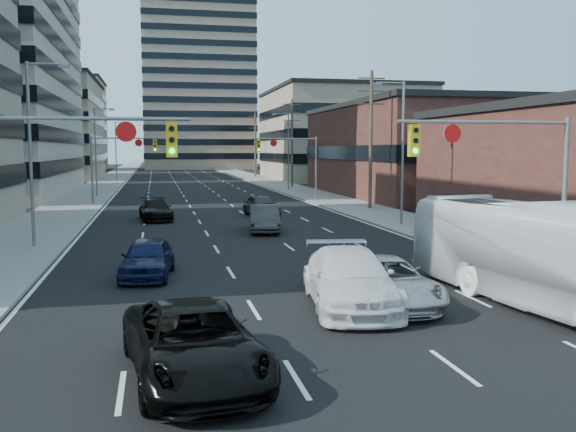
% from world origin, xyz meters
% --- Properties ---
extents(ground, '(400.00, 400.00, 0.00)m').
position_xyz_m(ground, '(0.00, 0.00, 0.00)').
color(ground, black).
rests_on(ground, ground).
extents(road_surface, '(18.00, 300.00, 0.02)m').
position_xyz_m(road_surface, '(0.00, 130.00, 0.01)').
color(road_surface, black).
rests_on(road_surface, ground).
extents(sidewalk_left, '(5.00, 300.00, 0.15)m').
position_xyz_m(sidewalk_left, '(-11.50, 130.00, 0.07)').
color(sidewalk_left, slate).
rests_on(sidewalk_left, ground).
extents(sidewalk_right, '(5.00, 300.00, 0.15)m').
position_xyz_m(sidewalk_right, '(11.50, 130.00, 0.07)').
color(sidewalk_right, slate).
rests_on(sidewalk_right, ground).
extents(office_left_far, '(20.00, 30.00, 16.00)m').
position_xyz_m(office_left_far, '(-24.00, 100.00, 8.00)').
color(office_left_far, gray).
rests_on(office_left_far, ground).
extents(storefront_right_mid, '(20.00, 30.00, 9.00)m').
position_xyz_m(storefront_right_mid, '(24.00, 50.00, 4.50)').
color(storefront_right_mid, '#472119').
rests_on(storefront_right_mid, ground).
extents(office_right_far, '(22.00, 28.00, 14.00)m').
position_xyz_m(office_right_far, '(25.00, 88.00, 7.00)').
color(office_right_far, gray).
rests_on(office_right_far, ground).
extents(apartment_tower, '(26.00, 26.00, 58.00)m').
position_xyz_m(apartment_tower, '(6.00, 150.00, 29.00)').
color(apartment_tower, gray).
rests_on(apartment_tower, ground).
extents(bg_block_left, '(24.00, 24.00, 20.00)m').
position_xyz_m(bg_block_left, '(-28.00, 140.00, 10.00)').
color(bg_block_left, '#ADA089').
rests_on(bg_block_left, ground).
extents(bg_block_right, '(22.00, 22.00, 12.00)m').
position_xyz_m(bg_block_right, '(32.00, 130.00, 6.00)').
color(bg_block_right, gray).
rests_on(bg_block_right, ground).
extents(signal_near_left, '(6.59, 0.33, 6.00)m').
position_xyz_m(signal_near_left, '(-7.45, 8.00, 4.33)').
color(signal_near_left, slate).
rests_on(signal_near_left, ground).
extents(signal_near_right, '(6.59, 0.33, 6.00)m').
position_xyz_m(signal_near_right, '(7.45, 8.00, 4.33)').
color(signal_near_right, slate).
rests_on(signal_near_right, ground).
extents(signal_far_left, '(6.09, 0.33, 6.00)m').
position_xyz_m(signal_far_left, '(-7.68, 45.00, 4.30)').
color(signal_far_left, slate).
rests_on(signal_far_left, ground).
extents(signal_far_right, '(6.09, 0.33, 6.00)m').
position_xyz_m(signal_far_right, '(7.68, 45.00, 4.30)').
color(signal_far_right, slate).
rests_on(signal_far_right, ground).
extents(utility_pole_block, '(2.20, 0.28, 11.00)m').
position_xyz_m(utility_pole_block, '(12.20, 36.00, 5.78)').
color(utility_pole_block, '#4C3D2D').
rests_on(utility_pole_block, ground).
extents(utility_pole_midblock, '(2.20, 0.28, 11.00)m').
position_xyz_m(utility_pole_midblock, '(12.20, 66.00, 5.78)').
color(utility_pole_midblock, '#4C3D2D').
rests_on(utility_pole_midblock, ground).
extents(utility_pole_distant, '(2.20, 0.28, 11.00)m').
position_xyz_m(utility_pole_distant, '(12.20, 96.00, 5.78)').
color(utility_pole_distant, '#4C3D2D').
rests_on(utility_pole_distant, ground).
extents(streetlight_left_near, '(2.03, 0.22, 9.00)m').
position_xyz_m(streetlight_left_near, '(-10.34, 20.00, 5.05)').
color(streetlight_left_near, slate).
rests_on(streetlight_left_near, ground).
extents(streetlight_left_mid, '(2.03, 0.22, 9.00)m').
position_xyz_m(streetlight_left_mid, '(-10.34, 55.00, 5.05)').
color(streetlight_left_mid, slate).
rests_on(streetlight_left_mid, ground).
extents(streetlight_left_far, '(2.03, 0.22, 9.00)m').
position_xyz_m(streetlight_left_far, '(-10.34, 90.00, 5.05)').
color(streetlight_left_far, slate).
rests_on(streetlight_left_far, ground).
extents(streetlight_right_near, '(2.03, 0.22, 9.00)m').
position_xyz_m(streetlight_right_near, '(10.34, 25.00, 5.05)').
color(streetlight_right_near, slate).
rests_on(streetlight_right_near, ground).
extents(streetlight_right_far, '(2.03, 0.22, 9.00)m').
position_xyz_m(streetlight_right_far, '(10.34, 60.00, 5.05)').
color(streetlight_right_far, slate).
rests_on(streetlight_right_far, ground).
extents(black_pickup, '(3.24, 5.86, 1.55)m').
position_xyz_m(black_pickup, '(-3.92, 0.51, 0.78)').
color(black_pickup, black).
rests_on(black_pickup, ground).
extents(white_van, '(3.22, 6.33, 1.76)m').
position_xyz_m(white_van, '(1.16, 5.78, 0.88)').
color(white_van, silver).
rests_on(white_van, ground).
extents(silver_suv, '(2.53, 5.38, 1.49)m').
position_xyz_m(silver_suv, '(2.28, 5.80, 0.74)').
color(silver_suv, '#B4B4B9').
rests_on(silver_suv, ground).
extents(transit_bus, '(4.18, 12.04, 3.28)m').
position_xyz_m(transit_bus, '(7.04, 4.32, 1.64)').
color(transit_bus, white).
rests_on(transit_bus, ground).
extents(sedan_blue, '(2.31, 4.60, 1.51)m').
position_xyz_m(sedan_blue, '(-4.99, 11.72, 0.75)').
color(sedan_blue, '#0D1336').
rests_on(sedan_blue, ground).
extents(sedan_grey_center, '(2.27, 4.93, 1.57)m').
position_xyz_m(sedan_grey_center, '(1.60, 24.08, 0.78)').
color(sedan_grey_center, '#313033').
rests_on(sedan_grey_center, ground).
extents(sedan_black_far, '(2.46, 5.18, 1.46)m').
position_xyz_m(sedan_black_far, '(-4.66, 31.69, 0.73)').
color(sedan_black_far, black).
rests_on(sedan_black_far, ground).
extents(sedan_grey_right, '(2.43, 4.80, 1.57)m').
position_xyz_m(sedan_grey_right, '(2.86, 32.92, 0.78)').
color(sedan_grey_right, '#343436').
rests_on(sedan_grey_right, ground).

